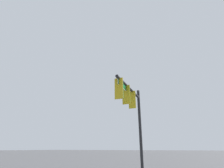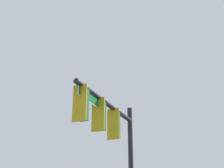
{
  "view_description": "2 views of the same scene",
  "coord_description": "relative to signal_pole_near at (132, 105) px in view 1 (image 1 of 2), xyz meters",
  "views": [
    {
      "loc": [
        8.35,
        -1.76,
        1.76
      ],
      "look_at": [
        -1.15,
        -6.65,
        5.72
      ],
      "focal_mm": 28.0,
      "sensor_mm": 36.0,
      "label": 1
    },
    {
      "loc": [
        7.54,
        -0.25,
        1.55
      ],
      "look_at": [
        -2.26,
        -5.59,
        6.39
      ],
      "focal_mm": 50.0,
      "sensor_mm": 36.0,
      "label": 2
    }
  ],
  "objects": [
    {
      "name": "signal_pole_near",
      "position": [
        0.0,
        0.0,
        0.0
      ],
      "size": [
        5.1,
        0.74,
        6.38
      ],
      "color": "black",
      "rests_on": "ground_plane"
    }
  ]
}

